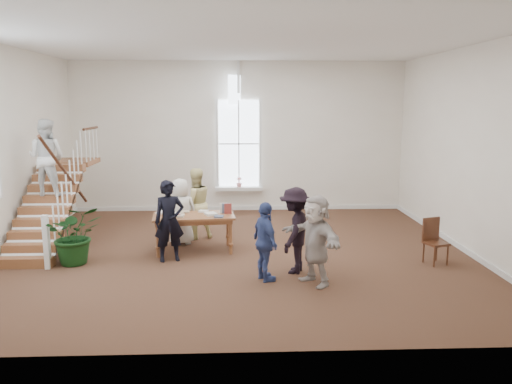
{
  "coord_description": "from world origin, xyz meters",
  "views": [
    {
      "loc": [
        -0.09,
        -10.65,
        3.28
      ],
      "look_at": [
        0.36,
        0.4,
        1.29
      ],
      "focal_mm": 35.0,
      "sensor_mm": 36.0,
      "label": 1
    }
  ],
  "objects_px": {
    "person_yellow": "(195,204)",
    "floor_plant": "(75,235)",
    "woman_cluster_c": "(316,240)",
    "side_chair": "(434,238)",
    "library_table": "(192,219)",
    "police_officer": "(169,221)",
    "woman_cluster_a": "(265,242)",
    "woman_cluster_b": "(295,230)",
    "elderly_woman": "(181,212)"
  },
  "relations": [
    {
      "from": "person_yellow",
      "to": "woman_cluster_c",
      "type": "distance_m",
      "value": 4.03
    },
    {
      "from": "elderly_woman",
      "to": "woman_cluster_c",
      "type": "distance_m",
      "value": 3.85
    },
    {
      "from": "library_table",
      "to": "person_yellow",
      "type": "bearing_deg",
      "value": 85.02
    },
    {
      "from": "library_table",
      "to": "elderly_woman",
      "type": "distance_m",
      "value": 0.68
    },
    {
      "from": "floor_plant",
      "to": "person_yellow",
      "type": "bearing_deg",
      "value": 38.75
    },
    {
      "from": "library_table",
      "to": "person_yellow",
      "type": "relative_size",
      "value": 1.08
    },
    {
      "from": "library_table",
      "to": "floor_plant",
      "type": "bearing_deg",
      "value": -168.08
    },
    {
      "from": "elderly_woman",
      "to": "floor_plant",
      "type": "height_order",
      "value": "elderly_woman"
    },
    {
      "from": "library_table",
      "to": "woman_cluster_c",
      "type": "bearing_deg",
      "value": -47.47
    },
    {
      "from": "elderly_woman",
      "to": "floor_plant",
      "type": "relative_size",
      "value": 1.27
    },
    {
      "from": "woman_cluster_a",
      "to": "library_table",
      "type": "bearing_deg",
      "value": 16.55
    },
    {
      "from": "woman_cluster_a",
      "to": "floor_plant",
      "type": "distance_m",
      "value": 4.02
    },
    {
      "from": "woman_cluster_a",
      "to": "side_chair",
      "type": "xyz_separation_m",
      "value": [
        3.53,
        0.9,
        -0.22
      ]
    },
    {
      "from": "floor_plant",
      "to": "library_table",
      "type": "bearing_deg",
      "value": 17.99
    },
    {
      "from": "woman_cluster_c",
      "to": "woman_cluster_b",
      "type": "bearing_deg",
      "value": 174.21
    },
    {
      "from": "library_table",
      "to": "woman_cluster_a",
      "type": "height_order",
      "value": "woman_cluster_a"
    },
    {
      "from": "elderly_woman",
      "to": "woman_cluster_b",
      "type": "bearing_deg",
      "value": 120.69
    },
    {
      "from": "woman_cluster_c",
      "to": "side_chair",
      "type": "bearing_deg",
      "value": 82.11
    },
    {
      "from": "person_yellow",
      "to": "woman_cluster_b",
      "type": "height_order",
      "value": "person_yellow"
    },
    {
      "from": "elderly_woman",
      "to": "library_table",
      "type": "bearing_deg",
      "value": 99.28
    },
    {
      "from": "police_officer",
      "to": "floor_plant",
      "type": "relative_size",
      "value": 1.4
    },
    {
      "from": "library_table",
      "to": "woman_cluster_b",
      "type": "height_order",
      "value": "woman_cluster_b"
    },
    {
      "from": "woman_cluster_b",
      "to": "police_officer",
      "type": "bearing_deg",
      "value": -87.85
    },
    {
      "from": "side_chair",
      "to": "elderly_woman",
      "type": "bearing_deg",
      "value": 144.9
    },
    {
      "from": "side_chair",
      "to": "library_table",
      "type": "bearing_deg",
      "value": 150.29
    },
    {
      "from": "floor_plant",
      "to": "side_chair",
      "type": "height_order",
      "value": "floor_plant"
    },
    {
      "from": "police_officer",
      "to": "woman_cluster_c",
      "type": "distance_m",
      "value": 3.18
    },
    {
      "from": "police_officer",
      "to": "person_yellow",
      "type": "bearing_deg",
      "value": 60.88
    },
    {
      "from": "person_yellow",
      "to": "side_chair",
      "type": "bearing_deg",
      "value": 133.95
    },
    {
      "from": "person_yellow",
      "to": "floor_plant",
      "type": "relative_size",
      "value": 1.41
    },
    {
      "from": "person_yellow",
      "to": "police_officer",
      "type": "bearing_deg",
      "value": 53.82
    },
    {
      "from": "woman_cluster_c",
      "to": "person_yellow",
      "type": "bearing_deg",
      "value": -173.59
    },
    {
      "from": "floor_plant",
      "to": "side_chair",
      "type": "xyz_separation_m",
      "value": [
        7.38,
        -0.26,
        -0.09
      ]
    },
    {
      "from": "woman_cluster_b",
      "to": "woman_cluster_c",
      "type": "xyz_separation_m",
      "value": [
        0.3,
        -0.65,
        -0.01
      ]
    },
    {
      "from": "person_yellow",
      "to": "floor_plant",
      "type": "bearing_deg",
      "value": 15.45
    },
    {
      "from": "library_table",
      "to": "woman_cluster_b",
      "type": "xyz_separation_m",
      "value": [
        2.1,
        -1.47,
        0.09
      ]
    },
    {
      "from": "woman_cluster_a",
      "to": "woman_cluster_c",
      "type": "xyz_separation_m",
      "value": [
        0.9,
        -0.2,
        0.08
      ]
    },
    {
      "from": "woman_cluster_b",
      "to": "side_chair",
      "type": "relative_size",
      "value": 1.78
    },
    {
      "from": "woman_cluster_a",
      "to": "woman_cluster_c",
      "type": "height_order",
      "value": "woman_cluster_c"
    },
    {
      "from": "person_yellow",
      "to": "woman_cluster_c",
      "type": "relative_size",
      "value": 1.04
    },
    {
      "from": "police_officer",
      "to": "woman_cluster_a",
      "type": "bearing_deg",
      "value": -49.66
    },
    {
      "from": "library_table",
      "to": "person_yellow",
      "type": "distance_m",
      "value": 1.11
    },
    {
      "from": "police_officer",
      "to": "elderly_woman",
      "type": "height_order",
      "value": "police_officer"
    },
    {
      "from": "police_officer",
      "to": "side_chair",
      "type": "distance_m",
      "value": 5.48
    },
    {
      "from": "woman_cluster_a",
      "to": "woman_cluster_b",
      "type": "distance_m",
      "value": 0.76
    },
    {
      "from": "police_officer",
      "to": "floor_plant",
      "type": "height_order",
      "value": "police_officer"
    },
    {
      "from": "person_yellow",
      "to": "woman_cluster_b",
      "type": "relative_size",
      "value": 1.03
    },
    {
      "from": "woman_cluster_b",
      "to": "floor_plant",
      "type": "distance_m",
      "value": 4.5
    },
    {
      "from": "elderly_woman",
      "to": "woman_cluster_a",
      "type": "distance_m",
      "value": 3.11
    },
    {
      "from": "police_officer",
      "to": "library_table",
      "type": "bearing_deg",
      "value": 40.77
    }
  ]
}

